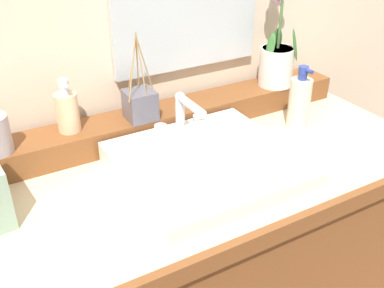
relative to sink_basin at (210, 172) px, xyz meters
name	(u,v)px	position (x,y,z in m)	size (l,w,h in m)	color
back_ledge	(148,124)	(-0.03, 0.27, 0.01)	(1.23, 0.12, 0.07)	brown
sink_basin	(210,172)	(0.00, 0.00, 0.00)	(0.40, 0.38, 0.29)	white
potted_plant	(277,56)	(0.39, 0.26, 0.14)	(0.10, 0.11, 0.37)	silver
soap_dispenser	(67,111)	(-0.25, 0.27, 0.10)	(0.06, 0.06, 0.14)	#DDB88E
reed_diffuser	(140,104)	(-0.06, 0.25, 0.09)	(0.09, 0.07, 0.23)	#54525C
lotion_bottle	(299,102)	(0.36, 0.11, 0.06)	(0.06, 0.06, 0.18)	beige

